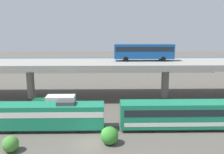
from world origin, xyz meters
name	(u,v)px	position (x,y,z in m)	size (l,w,h in m)	color
ground_plane	(92,143)	(0.00, 0.00, 0.00)	(260.00, 260.00, 0.00)	#565149
rail_strip_near	(94,131)	(0.00, 3.25, 0.06)	(110.00, 0.12, 0.12)	#59544C
rail_strip_far	(94,127)	(0.00, 4.75, 0.06)	(110.00, 0.12, 0.12)	#59544C
train_locomotive	(41,115)	(-7.17, 4.00, 2.19)	(16.56, 3.04, 4.18)	#197A56
train_coach_lead	(199,114)	(14.55, 4.00, 2.17)	(21.87, 3.04, 3.86)	#197A56
highway_overpass	(98,65)	(0.00, 20.00, 6.66)	(96.00, 11.04, 7.40)	gray
transit_bus_on_overpass	(144,51)	(9.26, 21.11, 9.46)	(12.00, 2.68, 3.40)	#14478C
service_truck_west	(55,104)	(-6.67, 10.55, 1.64)	(6.80, 2.46, 3.04)	#0C4C26
pier_parking_lot	(102,68)	(0.00, 55.00, 0.77)	(72.01, 13.02, 1.54)	gray
parked_car_0	(147,63)	(15.56, 54.61, 2.31)	(4.30, 1.88, 1.50)	#B7B7BC
parked_car_1	(95,64)	(-2.25, 52.12, 2.31)	(4.01, 1.87, 1.50)	#515459
parked_car_2	(103,64)	(0.32, 54.37, 2.31)	(4.38, 1.95, 1.50)	navy
parked_car_3	(173,64)	(24.07, 52.28, 2.31)	(4.25, 1.82, 1.50)	navy
parked_car_4	(35,63)	(-23.26, 55.31, 2.31)	(4.48, 1.88, 1.50)	#515459
parked_car_5	(177,62)	(27.12, 57.71, 2.31)	(4.33, 1.84, 1.50)	#515459
parked_car_6	(158,64)	(18.91, 52.03, 2.31)	(4.38, 1.90, 1.50)	#0C4C26
parked_car_7	(71,63)	(-10.77, 55.95, 2.31)	(4.05, 1.87, 1.50)	#515459
harbor_water	(103,61)	(0.00, 78.00, 0.00)	(140.00, 36.00, 0.01)	#2D5170
shrub_left	(10,144)	(-9.12, -1.98, 0.93)	(1.86, 1.86, 1.86)	#448734
shrub_right	(109,136)	(2.08, -0.39, 1.09)	(2.18, 2.18, 2.18)	#33862D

